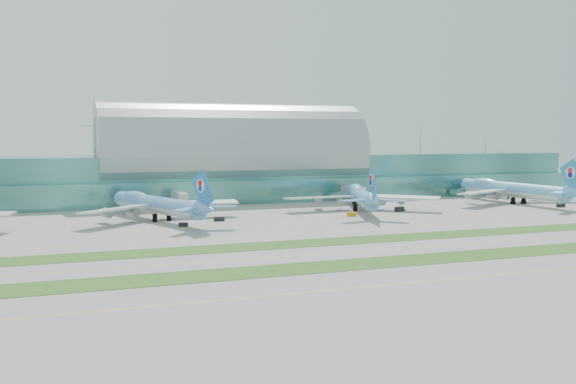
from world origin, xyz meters
name	(u,v)px	position (x,y,z in m)	size (l,w,h in m)	color
ground	(358,241)	(0.00, 0.00, 0.00)	(700.00, 700.00, 0.00)	gray
terminal	(232,168)	(0.01, 128.79, 14.23)	(340.00, 69.10, 36.00)	#3D7A75
grass_strip_near	(413,260)	(0.00, -28.00, 0.04)	(420.00, 12.00, 0.08)	#2D591E
grass_strip_far	(355,240)	(0.00, 2.00, 0.04)	(420.00, 12.00, 0.08)	#2D591E
taxiline_a	(466,278)	(0.00, -48.00, 0.01)	(420.00, 0.35, 0.01)	yellow
taxiline_b	(384,250)	(0.00, -14.00, 0.01)	(420.00, 0.35, 0.01)	yellow
taxiline_c	(331,232)	(0.00, 18.00, 0.01)	(420.00, 0.35, 0.01)	yellow
taxiline_d	(304,223)	(0.00, 40.00, 0.01)	(420.00, 0.35, 0.01)	yellow
airliner_b	(156,203)	(-44.40, 64.07, 5.70)	(55.82, 64.95, 18.49)	#629DD8
airliner_c	(361,195)	(34.41, 66.78, 5.77)	(56.60, 65.83, 18.71)	#69ABE7
airliner_d	(512,188)	(107.00, 68.49, 6.21)	(64.37, 73.16, 20.13)	#68B3E6
gse_c	(183,225)	(-38.92, 44.95, 0.62)	(2.92, 1.71, 1.25)	black
gse_d	(219,219)	(-24.97, 54.32, 0.75)	(3.55, 1.83, 1.49)	black
gse_e	(351,214)	(22.55, 50.70, 0.72)	(3.30, 1.67, 1.44)	orange
gse_f	(399,209)	(46.09, 57.60, 0.88)	(3.72, 1.77, 1.76)	black
gse_g	(561,205)	(114.74, 48.12, 0.76)	(3.35, 1.59, 1.52)	black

